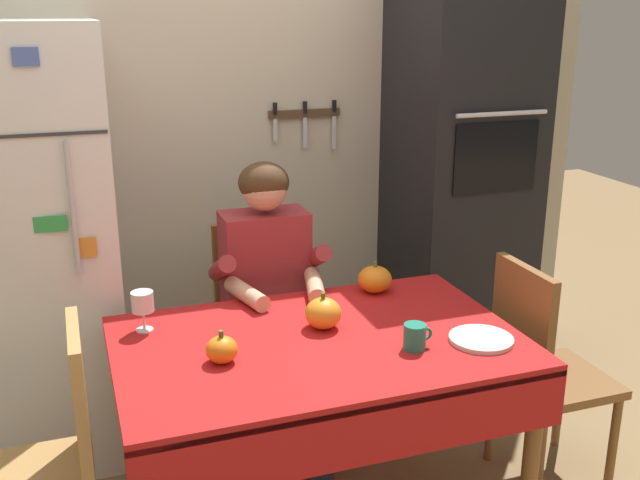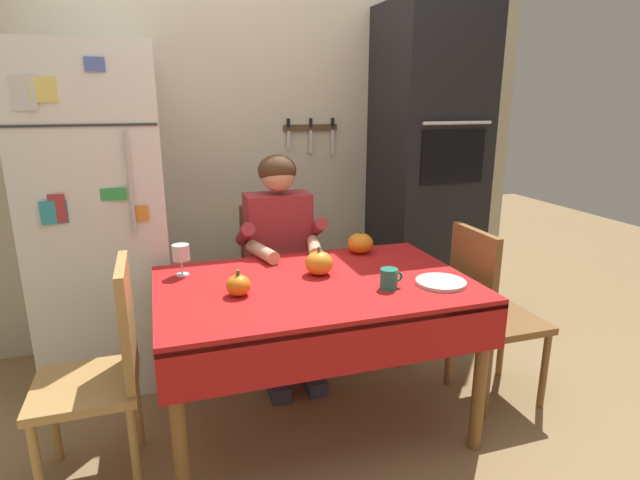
# 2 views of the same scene
# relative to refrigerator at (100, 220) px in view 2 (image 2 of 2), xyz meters

# --- Properties ---
(ground_plane) EXTENTS (10.00, 10.00, 0.00)m
(ground_plane) POSITION_rel_refrigerator_xyz_m (0.95, -0.96, -0.90)
(ground_plane) COLOR #93754C
(ground_plane) RESTS_ON ground
(back_wall_assembly) EXTENTS (3.70, 0.13, 2.60)m
(back_wall_assembly) POSITION_rel_refrigerator_xyz_m (1.00, 0.39, 0.40)
(back_wall_assembly) COLOR beige
(back_wall_assembly) RESTS_ON ground
(refrigerator) EXTENTS (0.68, 0.71, 1.80)m
(refrigerator) POSITION_rel_refrigerator_xyz_m (0.00, 0.00, 0.00)
(refrigerator) COLOR white
(refrigerator) RESTS_ON ground
(wall_oven) EXTENTS (0.60, 0.64, 2.10)m
(wall_oven) POSITION_rel_refrigerator_xyz_m (2.00, 0.04, 0.15)
(wall_oven) COLOR black
(wall_oven) RESTS_ON ground
(dining_table) EXTENTS (1.40, 0.90, 0.74)m
(dining_table) POSITION_rel_refrigerator_xyz_m (0.95, -0.88, -0.24)
(dining_table) COLOR brown
(dining_table) RESTS_ON ground
(chair_behind_person) EXTENTS (0.40, 0.40, 0.93)m
(chair_behind_person) POSITION_rel_refrigerator_xyz_m (0.94, -0.09, -0.39)
(chair_behind_person) COLOR brown
(chair_behind_person) RESTS_ON ground
(seated_person) EXTENTS (0.47, 0.55, 1.25)m
(seated_person) POSITION_rel_refrigerator_xyz_m (0.94, -0.28, -0.16)
(seated_person) COLOR #38384C
(seated_person) RESTS_ON ground
(chair_left_side) EXTENTS (0.40, 0.40, 0.93)m
(chair_left_side) POSITION_rel_refrigerator_xyz_m (0.05, -0.93, -0.39)
(chair_left_side) COLOR tan
(chair_left_side) RESTS_ON ground
(chair_right_side) EXTENTS (0.40, 0.40, 0.93)m
(chair_right_side) POSITION_rel_refrigerator_xyz_m (1.85, -0.91, -0.39)
(chair_right_side) COLOR brown
(chair_right_side) RESTS_ON ground
(coffee_mug) EXTENTS (0.10, 0.08, 0.09)m
(coffee_mug) POSITION_rel_refrigerator_xyz_m (1.23, -1.04, -0.12)
(coffee_mug) COLOR #237F66
(coffee_mug) RESTS_ON dining_table
(wine_glass) EXTENTS (0.08, 0.08, 0.15)m
(wine_glass) POSITION_rel_refrigerator_xyz_m (0.39, -0.59, -0.05)
(wine_glass) COLOR white
(wine_glass) RESTS_ON dining_table
(pumpkin_large) EXTENTS (0.14, 0.14, 0.13)m
(pumpkin_large) POSITION_rel_refrigerator_xyz_m (1.31, -0.51, -0.11)
(pumpkin_large) COLOR orange
(pumpkin_large) RESTS_ON dining_table
(pumpkin_medium) EXTENTS (0.13, 0.13, 0.13)m
(pumpkin_medium) POSITION_rel_refrigerator_xyz_m (1.00, -0.77, -0.10)
(pumpkin_medium) COLOR orange
(pumpkin_medium) RESTS_ON dining_table
(pumpkin_small) EXTENTS (0.10, 0.10, 0.11)m
(pumpkin_small) POSITION_rel_refrigerator_xyz_m (0.60, -0.92, -0.12)
(pumpkin_small) COLOR orange
(pumpkin_small) RESTS_ON dining_table
(serving_tray) EXTENTS (0.22, 0.22, 0.02)m
(serving_tray) POSITION_rel_refrigerator_xyz_m (1.48, -1.06, -0.15)
(serving_tray) COLOR silver
(serving_tray) RESTS_ON dining_table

